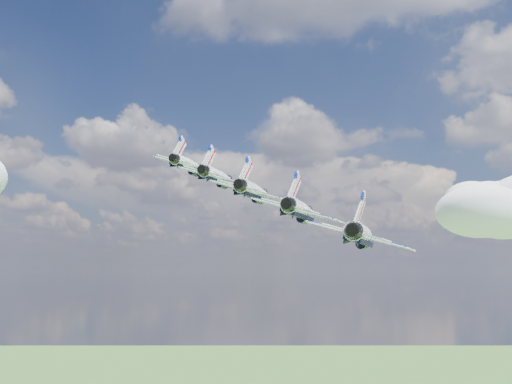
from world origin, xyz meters
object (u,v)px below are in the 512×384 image
(jet_1, at_px, (220,178))
(jet_4, at_px, (362,235))
(jet_3, at_px, (302,210))
(jet_0, at_px, (191,166))
(jet_2, at_px, (256,192))

(jet_1, bearing_deg, jet_4, -41.42)
(jet_3, bearing_deg, jet_4, -41.42)
(jet_0, bearing_deg, jet_1, -41.42)
(jet_1, relative_size, jet_4, 1.00)
(jet_0, xyz_separation_m, jet_1, (8.39, -7.52, -3.73))
(jet_2, height_order, jet_3, jet_2)
(jet_1, xyz_separation_m, jet_3, (16.78, -15.05, -7.45))
(jet_0, distance_m, jet_4, 47.48)
(jet_0, height_order, jet_4, jet_0)
(jet_3, bearing_deg, jet_0, 138.58)
(jet_2, bearing_deg, jet_1, 138.58)
(jet_0, relative_size, jet_1, 1.00)
(jet_2, relative_size, jet_4, 1.00)
(jet_4, bearing_deg, jet_0, 138.58)
(jet_1, xyz_separation_m, jet_2, (8.39, -7.52, -3.73))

